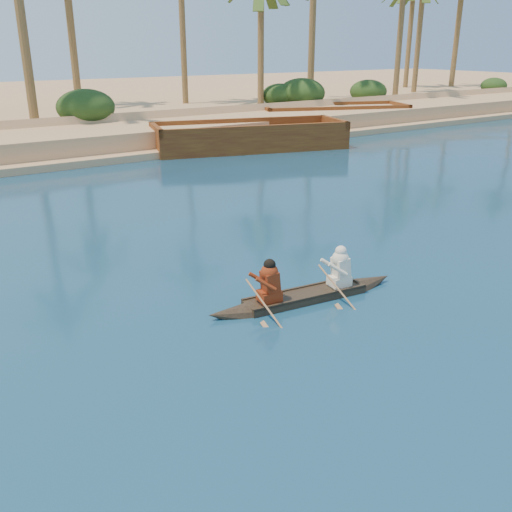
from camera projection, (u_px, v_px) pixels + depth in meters
sandy_embankment at (63, 106)px, 50.12m from camera, size 150.00×51.00×1.50m
palm_grove at (102, 7)px, 38.30m from camera, size 110.00×14.00×16.00m
shrub_cluster at (130, 115)px, 37.95m from camera, size 100.00×6.00×2.40m
canoe at (305, 289)px, 13.31m from camera, size 4.99×1.24×1.36m
barge_mid at (250, 138)px, 32.50m from camera, size 11.42×6.47×1.81m
barge_right at (333, 117)px, 42.02m from camera, size 11.35×7.21×1.80m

